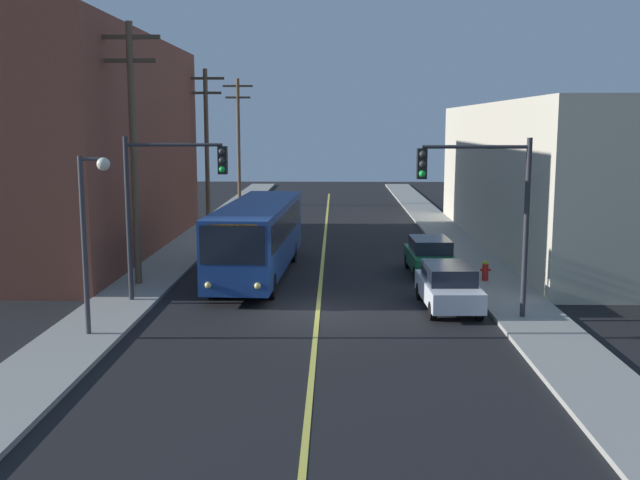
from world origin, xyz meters
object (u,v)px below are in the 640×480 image
object	(u,v)px
utility_pole_near	(133,143)
traffic_signal_right_corner	(481,194)
utility_pole_far	(239,135)
street_lamp_left	(90,219)
traffic_signal_left_corner	(169,188)
parked_car_white	(448,286)
utility_pole_mid	(207,140)
parked_car_green	(430,256)
city_bus	(258,235)
fire_hydrant	(485,270)

from	to	relation	value
utility_pole_near	traffic_signal_right_corner	distance (m)	13.89
utility_pole_far	street_lamp_left	xyz separation A→B (m)	(0.43, -38.24, -1.93)
utility_pole_near	traffic_signal_left_corner	distance (m)	3.83
traffic_signal_right_corner	utility_pole_far	bearing A→B (deg)	109.44
parked_car_white	utility_pole_mid	distance (m)	25.15
parked_car_green	traffic_signal_right_corner	size ratio (longest dim) A/B	0.74
city_bus	fire_hydrant	distance (m)	9.77
utility_pole_near	utility_pole_far	world-z (taller)	utility_pole_near
traffic_signal_left_corner	parked_car_green	bearing A→B (deg)	28.90
city_bus	traffic_signal_right_corner	world-z (taller)	traffic_signal_right_corner
city_bus	street_lamp_left	size ratio (longest dim) A/B	2.23
parked_car_white	street_lamp_left	world-z (taller)	street_lamp_left
utility_pole_near	street_lamp_left	xyz separation A→B (m)	(0.61, -7.39, -2.11)
parked_car_white	parked_car_green	xyz separation A→B (m)	(0.12, 6.23, 0.00)
utility_pole_near	traffic_signal_left_corner	world-z (taller)	utility_pole_near
utility_pole_near	fire_hydrant	world-z (taller)	utility_pole_near
city_bus	utility_pole_mid	distance (m)	16.91
city_bus	utility_pole_far	distance (m)	29.24
parked_car_green	street_lamp_left	xyz separation A→B (m)	(-11.62, -10.16, 2.90)
utility_pole_mid	utility_pole_near	bearing A→B (deg)	-89.40
traffic_signal_left_corner	traffic_signal_right_corner	size ratio (longest dim) A/B	1.00
parked_car_white	street_lamp_left	xyz separation A→B (m)	(-11.50, -3.93, 2.90)
utility_pole_mid	city_bus	bearing A→B (deg)	-72.78
parked_car_green	traffic_signal_left_corner	xyz separation A→B (m)	(-10.21, -5.64, 3.46)
parked_car_green	traffic_signal_right_corner	bearing A→B (deg)	-85.51
traffic_signal_left_corner	fire_hydrant	bearing A→B (deg)	16.62
utility_pole_far	traffic_signal_right_corner	size ratio (longest dim) A/B	1.67
parked_car_white	traffic_signal_right_corner	xyz separation A→B (m)	(0.74, -1.59, 3.46)
parked_car_white	utility_pole_far	bearing A→B (deg)	109.17
fire_hydrant	utility_pole_far	bearing A→B (deg)	115.15
parked_car_white	utility_pole_near	size ratio (longest dim) A/B	0.43
traffic_signal_left_corner	traffic_signal_right_corner	distance (m)	11.04
parked_car_white	traffic_signal_left_corner	bearing A→B (deg)	176.60
utility_pole_mid	traffic_signal_left_corner	distance (m)	20.98
fire_hydrant	traffic_signal_right_corner	bearing A→B (deg)	-103.83
traffic_signal_left_corner	fire_hydrant	xyz separation A→B (m)	(12.26, 3.66, -3.72)
parked_car_white	traffic_signal_left_corner	size ratio (longest dim) A/B	0.74
utility_pole_mid	traffic_signal_left_corner	bearing A→B (deg)	-83.94
traffic_signal_left_corner	parked_car_white	bearing A→B (deg)	-3.40
traffic_signal_left_corner	street_lamp_left	bearing A→B (deg)	-107.36
utility_pole_far	fire_hydrant	xyz separation A→B (m)	(14.11, -30.05, -5.09)
utility_pole_far	traffic_signal_right_corner	xyz separation A→B (m)	(12.67, -35.89, -1.37)
parked_car_green	traffic_signal_right_corner	world-z (taller)	traffic_signal_right_corner
parked_car_green	fire_hydrant	xyz separation A→B (m)	(2.05, -1.98, -0.26)
utility_pole_near	parked_car_green	bearing A→B (deg)	12.78
parked_car_green	traffic_signal_left_corner	bearing A→B (deg)	-151.10
parked_car_white	fire_hydrant	size ratio (longest dim) A/B	5.30
utility_pole_mid	fire_hydrant	distance (m)	23.00
utility_pole_far	traffic_signal_right_corner	world-z (taller)	utility_pole_far
utility_pole_near	utility_pole_mid	world-z (taller)	utility_pole_near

